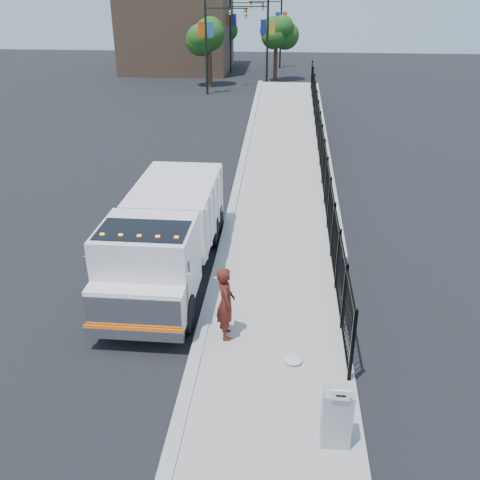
{
  "coord_description": "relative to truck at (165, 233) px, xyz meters",
  "views": [
    {
      "loc": [
        1.94,
        -11.54,
        8.14
      ],
      "look_at": [
        0.77,
        2.0,
        1.53
      ],
      "focal_mm": 40.0,
      "sensor_mm": 36.0,
      "label": 1
    }
  ],
  "objects": [
    {
      "name": "light_pole_3",
      "position": [
        2.23,
        43.81,
        2.88
      ],
      "size": [
        3.77,
        0.22,
        8.0
      ],
      "color": "black",
      "rests_on": "ground"
    },
    {
      "name": "curb",
      "position": [
        1.47,
        -4.36,
        -1.4
      ],
      "size": [
        0.3,
        12.0,
        0.16
      ],
      "primitive_type": "cube",
      "color": "#ADAAA3",
      "rests_on": "ground"
    },
    {
      "name": "tree_2",
      "position": [
        -3.18,
        44.09,
        2.45
      ],
      "size": [
        2.45,
        2.45,
        5.22
      ],
      "color": "#382314",
      "rests_on": "ground"
    },
    {
      "name": "light_pole_2",
      "position": [
        -1.87,
        40.19,
        2.88
      ],
      "size": [
        3.77,
        0.22,
        8.0
      ],
      "color": "black",
      "rests_on": "ground"
    },
    {
      "name": "worker",
      "position": [
        2.11,
        -2.95,
        -0.4
      ],
      "size": [
        0.61,
        0.79,
        1.92
      ],
      "primitive_type": "imported",
      "rotation": [
        0.0,
        0.0,
        1.8
      ],
      "color": "#531B12",
      "rests_on": "sidewalk"
    },
    {
      "name": "building",
      "position": [
        -7.53,
        41.64,
        2.52
      ],
      "size": [
        10.0,
        10.0,
        8.0
      ],
      "primitive_type": "cube",
      "color": "#8C664C",
      "rests_on": "ground"
    },
    {
      "name": "tree_1",
      "position": [
        2.26,
        35.9,
        2.43
      ],
      "size": [
        2.23,
        2.23,
        5.11
      ],
      "color": "#382314",
      "rests_on": "ground"
    },
    {
      "name": "ramp",
      "position": [
        3.59,
        13.64,
        -1.48
      ],
      "size": [
        3.95,
        24.06,
        3.19
      ],
      "primitive_type": "cube",
      "rotation": [
        0.06,
        0.0,
        0.0
      ],
      "color": "#9E998E",
      "rests_on": "ground"
    },
    {
      "name": "debris",
      "position": [
        3.78,
        -3.83,
        -1.31
      ],
      "size": [
        0.44,
        0.44,
        0.11
      ],
      "primitive_type": "ellipsoid",
      "color": "silver",
      "rests_on": "sidewalk"
    },
    {
      "name": "tree_0",
      "position": [
        -3.12,
        32.31,
        2.47
      ],
      "size": [
        2.69,
        2.69,
        5.34
      ],
      "color": "#382314",
      "rests_on": "ground"
    },
    {
      "name": "light_pole_1",
      "position": [
        1.35,
        32.22,
        2.88
      ],
      "size": [
        3.78,
        0.22,
        8.0
      ],
      "color": "black",
      "rests_on": "ground"
    },
    {
      "name": "iron_fence",
      "position": [
        5.02,
        9.64,
        -0.58
      ],
      "size": [
        0.1,
        28.0,
        1.8
      ],
      "primitive_type": "cube",
      "color": "black",
      "rests_on": "ground"
    },
    {
      "name": "utility_cabinet",
      "position": [
        4.57,
        -6.19,
        -0.74
      ],
      "size": [
        0.55,
        0.4,
        1.25
      ],
      "primitive_type": "cube",
      "color": "gray",
      "rests_on": "sidewalk"
    },
    {
      "name": "truck",
      "position": [
        0.0,
        0.0,
        0.0
      ],
      "size": [
        2.6,
        7.71,
        2.64
      ],
      "rotation": [
        0.0,
        0.0,
        -0.01
      ],
      "color": "black",
      "rests_on": "ground"
    },
    {
      "name": "light_pole_0",
      "position": [
        -2.61,
        29.07,
        2.88
      ],
      "size": [
        3.77,
        0.22,
        8.0
      ],
      "color": "black",
      "rests_on": "ground"
    },
    {
      "name": "arrow_sign",
      "position": [
        4.57,
        -6.41,
        -0.0
      ],
      "size": [
        0.35,
        0.04,
        0.22
      ],
      "primitive_type": "cube",
      "color": "white",
      "rests_on": "utility_cabinet"
    },
    {
      "name": "sidewalk",
      "position": [
        3.39,
        -4.36,
        -1.42
      ],
      "size": [
        3.55,
        12.0,
        0.12
      ],
      "primitive_type": "cube",
      "color": "#9E998E",
      "rests_on": "ground"
    },
    {
      "name": "ground",
      "position": [
        1.47,
        -2.36,
        -1.48
      ],
      "size": [
        120.0,
        120.0,
        0.0
      ],
      "primitive_type": "plane",
      "color": "black",
      "rests_on": "ground"
    }
  ]
}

